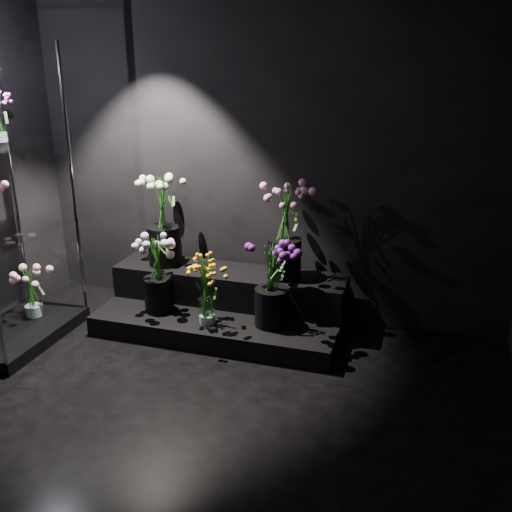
% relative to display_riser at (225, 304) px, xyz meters
% --- Properties ---
extents(floor, '(4.00, 4.00, 0.00)m').
position_rel_display_riser_xyz_m(floor, '(0.22, -1.61, -0.18)').
color(floor, black).
rests_on(floor, ground).
extents(wall_back, '(4.00, 0.00, 4.00)m').
position_rel_display_riser_xyz_m(wall_back, '(0.22, 0.39, 1.22)').
color(wall_back, black).
rests_on(wall_back, floor).
extents(display_riser, '(1.95, 0.87, 0.43)m').
position_rel_display_riser_xyz_m(display_riser, '(0.00, 0.00, 0.00)').
color(display_riser, black).
rests_on(display_riser, floor).
extents(display_case, '(0.61, 1.01, 2.22)m').
position_rel_display_riser_xyz_m(display_case, '(-1.45, -0.73, 0.93)').
color(display_case, black).
rests_on(display_case, floor).
extents(bouquet_orange_bells, '(0.32, 0.32, 0.53)m').
position_rel_display_riser_xyz_m(bouquet_orange_bells, '(-0.02, -0.34, 0.25)').
color(bouquet_orange_bells, white).
rests_on(bouquet_orange_bells, display_riser).
extents(bouquet_lilac, '(0.35, 0.35, 0.64)m').
position_rel_display_riser_xyz_m(bouquet_lilac, '(-0.48, -0.23, 0.35)').
color(bouquet_lilac, black).
rests_on(bouquet_lilac, display_riser).
extents(bouquet_purple, '(0.35, 0.35, 0.65)m').
position_rel_display_riser_xyz_m(bouquet_purple, '(0.46, -0.22, 0.34)').
color(bouquet_purple, black).
rests_on(bouquet_purple, display_riser).
extents(bouquet_cream_roses, '(0.44, 0.44, 0.75)m').
position_rel_display_riser_xyz_m(bouquet_cream_roses, '(-0.58, 0.10, 0.67)').
color(bouquet_cream_roses, black).
rests_on(bouquet_cream_roses, display_riser).
extents(bouquet_pink_roses, '(0.45, 0.45, 0.76)m').
position_rel_display_riser_xyz_m(bouquet_pink_roses, '(0.47, 0.11, 0.67)').
color(bouquet_pink_roses, black).
rests_on(bouquet_pink_roses, display_riser).
extents(bouquet_case_base_pink, '(0.34, 0.34, 0.42)m').
position_rel_display_riser_xyz_m(bouquet_case_base_pink, '(-1.47, -0.51, 0.15)').
color(bouquet_case_base_pink, white).
rests_on(bouquet_case_base_pink, display_case).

